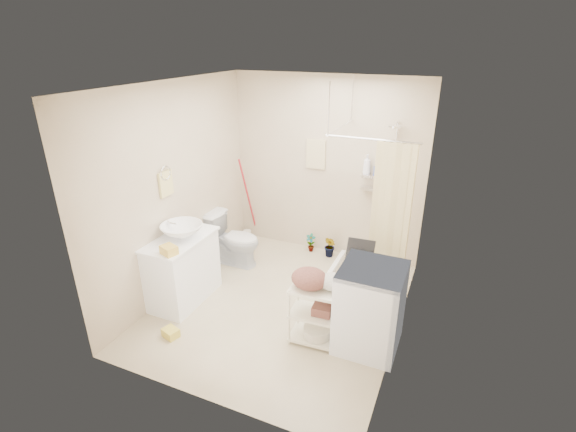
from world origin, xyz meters
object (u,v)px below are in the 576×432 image
toilet (234,239)px  washing_machine (370,308)px  vanity (183,269)px  laundry_rack (318,310)px

toilet → washing_machine: washing_machine is taller
vanity → toilet: bearing=83.4°
washing_machine → laundry_rack: (-0.51, -0.17, -0.07)m
toilet → laundry_rack: 2.02m
toilet → washing_machine: size_ratio=0.82×
washing_machine → laundry_rack: size_ratio=1.17×
vanity → washing_machine: washing_machine is taller
vanity → toilet: (0.12, 1.04, -0.04)m
toilet → laundry_rack: laundry_rack is taller
laundry_rack → toilet: bearing=142.6°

